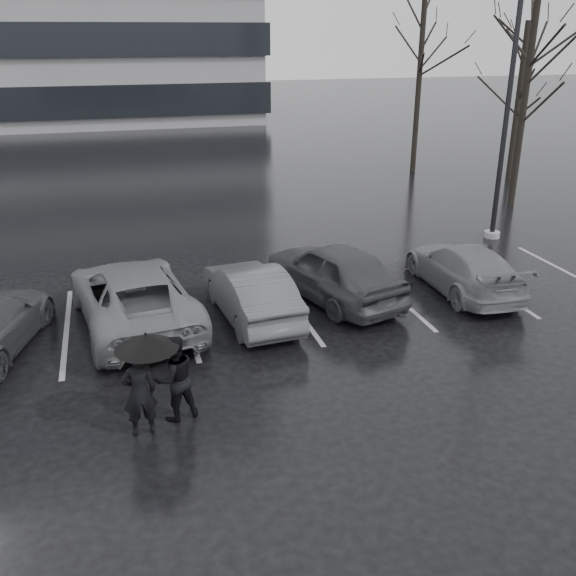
{
  "coord_description": "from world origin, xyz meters",
  "views": [
    {
      "loc": [
        -3.63,
        -12.14,
        6.6
      ],
      "look_at": [
        0.04,
        1.0,
        1.1
      ],
      "focal_mm": 40.0,
      "sensor_mm": 36.0,
      "label": 1
    }
  ],
  "objects_px": {
    "car_west_b": "(133,295)",
    "pedestrian_left": "(139,392)",
    "car_west_a": "(251,292)",
    "lamp_post": "(508,106)",
    "tree_ne": "(518,104)",
    "tree_east": "(524,103)",
    "pedestrian_right": "(175,378)",
    "car_main": "(333,271)",
    "car_east": "(463,268)",
    "tree_north": "(419,83)"
  },
  "relations": [
    {
      "from": "car_west_b",
      "to": "tree_north",
      "type": "height_order",
      "value": "tree_north"
    },
    {
      "from": "car_main",
      "to": "tree_east",
      "type": "xyz_separation_m",
      "value": [
        10.29,
        7.41,
        3.23
      ]
    },
    {
      "from": "pedestrian_left",
      "to": "lamp_post",
      "type": "relative_size",
      "value": 0.17
    },
    {
      "from": "pedestrian_left",
      "to": "pedestrian_right",
      "type": "distance_m",
      "value": 0.72
    },
    {
      "from": "lamp_post",
      "to": "car_west_a",
      "type": "bearing_deg",
      "value": -155.72
    },
    {
      "from": "car_west_b",
      "to": "pedestrian_right",
      "type": "relative_size",
      "value": 3.29
    },
    {
      "from": "car_west_a",
      "to": "tree_ne",
      "type": "distance_m",
      "value": 19.5
    },
    {
      "from": "car_main",
      "to": "car_west_b",
      "type": "xyz_separation_m",
      "value": [
        -5.1,
        -0.21,
        -0.03
      ]
    },
    {
      "from": "car_west_b",
      "to": "lamp_post",
      "type": "distance_m",
      "value": 13.25
    },
    {
      "from": "tree_north",
      "to": "lamp_post",
      "type": "bearing_deg",
      "value": -101.77
    },
    {
      "from": "car_main",
      "to": "tree_ne",
      "type": "height_order",
      "value": "tree_ne"
    },
    {
      "from": "car_west_a",
      "to": "tree_east",
      "type": "xyz_separation_m",
      "value": [
        12.62,
        8.0,
        3.33
      ]
    },
    {
      "from": "car_west_a",
      "to": "tree_east",
      "type": "distance_m",
      "value": 15.3
    },
    {
      "from": "lamp_post",
      "to": "pedestrian_left",
      "type": "bearing_deg",
      "value": -145.32
    },
    {
      "from": "pedestrian_right",
      "to": "tree_north",
      "type": "height_order",
      "value": "tree_north"
    },
    {
      "from": "car_east",
      "to": "pedestrian_right",
      "type": "distance_m",
      "value": 9.19
    },
    {
      "from": "car_east",
      "to": "tree_ne",
      "type": "bearing_deg",
      "value": -126.55
    },
    {
      "from": "tree_north",
      "to": "car_east",
      "type": "bearing_deg",
      "value": -111.11
    },
    {
      "from": "car_west_b",
      "to": "tree_ne",
      "type": "distance_m",
      "value": 21.51
    },
    {
      "from": "car_main",
      "to": "tree_ne",
      "type": "distance_m",
      "value": 17.35
    },
    {
      "from": "pedestrian_right",
      "to": "tree_east",
      "type": "distance_m",
      "value": 19.34
    },
    {
      "from": "car_main",
      "to": "car_west_a",
      "type": "distance_m",
      "value": 2.4
    },
    {
      "from": "pedestrian_left",
      "to": "car_west_a",
      "type": "bearing_deg",
      "value": -130.55
    },
    {
      "from": "car_west_b",
      "to": "lamp_post",
      "type": "xyz_separation_m",
      "value": [
        12.15,
        3.85,
        3.62
      ]
    },
    {
      "from": "car_main",
      "to": "tree_east",
      "type": "distance_m",
      "value": 13.08
    },
    {
      "from": "tree_ne",
      "to": "car_west_a",
      "type": "bearing_deg",
      "value": -141.57
    },
    {
      "from": "car_west_a",
      "to": "lamp_post",
      "type": "bearing_deg",
      "value": -161.07
    },
    {
      "from": "tree_ne",
      "to": "pedestrian_right",
      "type": "bearing_deg",
      "value": -137.5
    },
    {
      "from": "car_main",
      "to": "pedestrian_left",
      "type": "xyz_separation_m",
      "value": [
        -5.24,
        -4.86,
        0.05
      ]
    },
    {
      "from": "pedestrian_left",
      "to": "tree_east",
      "type": "height_order",
      "value": "tree_east"
    },
    {
      "from": "car_east",
      "to": "pedestrian_left",
      "type": "relative_size",
      "value": 2.68
    },
    {
      "from": "tree_ne",
      "to": "tree_north",
      "type": "distance_m",
      "value": 4.67
    },
    {
      "from": "car_main",
      "to": "car_east",
      "type": "xyz_separation_m",
      "value": [
        3.59,
        -0.35,
        -0.13
      ]
    },
    {
      "from": "car_west_b",
      "to": "pedestrian_left",
      "type": "height_order",
      "value": "pedestrian_left"
    },
    {
      "from": "lamp_post",
      "to": "tree_ne",
      "type": "height_order",
      "value": "lamp_post"
    },
    {
      "from": "tree_ne",
      "to": "pedestrian_left",
      "type": "bearing_deg",
      "value": -137.94
    },
    {
      "from": "car_west_b",
      "to": "lamp_post",
      "type": "height_order",
      "value": "lamp_post"
    },
    {
      "from": "tree_ne",
      "to": "tree_east",
      "type": "bearing_deg",
      "value": -122.01
    },
    {
      "from": "tree_east",
      "to": "tree_north",
      "type": "bearing_deg",
      "value": 98.13
    },
    {
      "from": "tree_north",
      "to": "pedestrian_right",
      "type": "bearing_deg",
      "value": -126.26
    },
    {
      "from": "pedestrian_right",
      "to": "lamp_post",
      "type": "relative_size",
      "value": 0.17
    },
    {
      "from": "car_west_b",
      "to": "pedestrian_right",
      "type": "bearing_deg",
      "value": 88.51
    },
    {
      "from": "car_main",
      "to": "tree_ne",
      "type": "xyz_separation_m",
      "value": [
        12.79,
        11.41,
        2.73
      ]
    },
    {
      "from": "lamp_post",
      "to": "tree_east",
      "type": "distance_m",
      "value": 4.99
    },
    {
      "from": "pedestrian_right",
      "to": "tree_east",
      "type": "xyz_separation_m",
      "value": [
        14.89,
        11.93,
        3.19
      ]
    },
    {
      "from": "lamp_post",
      "to": "car_west_b",
      "type": "bearing_deg",
      "value": -162.41
    },
    {
      "from": "car_west_a",
      "to": "pedestrian_left",
      "type": "relative_size",
      "value": 2.48
    },
    {
      "from": "tree_ne",
      "to": "tree_north",
      "type": "xyz_separation_m",
      "value": [
        -3.5,
        3.0,
        0.75
      ]
    },
    {
      "from": "car_west_a",
      "to": "tree_north",
      "type": "distance_m",
      "value": 19.3
    },
    {
      "from": "car_main",
      "to": "tree_east",
      "type": "relative_size",
      "value": 0.57
    }
  ]
}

